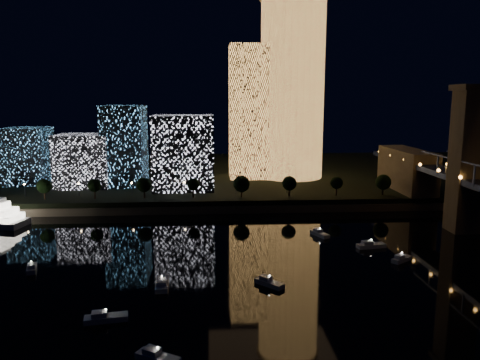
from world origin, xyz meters
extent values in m
plane|color=black|center=(0.00, 0.00, 0.00)|extent=(520.00, 520.00, 0.00)
cube|color=black|center=(0.00, 160.00, 2.50)|extent=(420.00, 160.00, 5.00)
cube|color=#6B5E4C|center=(0.00, 82.00, 1.50)|extent=(420.00, 6.00, 3.00)
cylinder|color=#EDA04B|center=(18.88, 136.71, 48.95)|extent=(32.00, 32.00, 87.91)
cube|color=#EDA04B|center=(-2.42, 137.68, 38.29)|extent=(20.92, 20.92, 66.58)
cube|color=white|center=(-34.70, 108.15, 21.52)|extent=(26.84, 22.71, 33.04)
cube|color=#5DB9FF|center=(-62.98, 120.51, 23.63)|extent=(18.63, 24.22, 37.27)
cube|color=white|center=(-80.96, 117.01, 17.04)|extent=(24.07, 21.89, 24.07)
cube|color=#5DB9FF|center=(-110.07, 126.49, 18.36)|extent=(19.09, 21.00, 26.73)
cube|color=#6B5E4C|center=(65.00, 50.00, 24.00)|extent=(11.00, 9.00, 48.00)
cube|color=#6B5E4C|center=(65.00, 50.00, 49.00)|extent=(13.00, 11.00, 2.00)
cube|color=#6B5E4C|center=(65.00, 100.00, 11.50)|extent=(12.00, 40.00, 23.00)
cube|color=navy|center=(60.00, 36.00, 21.50)|extent=(0.50, 0.50, 7.00)
cube|color=navy|center=(60.00, 60.00, 21.50)|extent=(0.50, 0.50, 7.00)
sphere|color=orange|center=(59.50, 45.00, 19.80)|extent=(1.20, 1.20, 1.20)
sphere|color=orange|center=(59.50, 90.00, 19.80)|extent=(1.20, 1.20, 1.20)
cube|color=silver|center=(26.52, 33.79, 0.60)|extent=(9.20, 4.28, 1.20)
cube|color=silver|center=(25.22, 33.57, 1.70)|extent=(3.44, 2.79, 1.00)
sphere|color=white|center=(26.52, 33.79, 2.60)|extent=(0.36, 0.36, 0.36)
cube|color=silver|center=(-32.29, -25.87, 0.60)|extent=(8.39, 6.41, 1.20)
cube|color=silver|center=(-33.35, -25.25, 1.70)|extent=(3.55, 3.29, 1.00)
sphere|color=white|center=(-32.29, -25.87, 2.60)|extent=(0.36, 0.36, 0.36)
cube|color=silver|center=(-34.90, 7.48, 0.60)|extent=(3.53, 9.50, 1.20)
cube|color=silver|center=(-34.81, 6.08, 1.70)|extent=(2.62, 3.40, 1.00)
sphere|color=white|center=(-34.90, 7.48, 2.60)|extent=(0.36, 0.36, 0.36)
cube|color=silver|center=(-70.77, 20.29, 0.60)|extent=(4.09, 7.30, 1.20)
cube|color=silver|center=(-70.47, 19.29, 1.70)|extent=(2.42, 2.84, 1.00)
sphere|color=white|center=(-70.77, 20.29, 2.60)|extent=(0.36, 0.36, 0.36)
cube|color=silver|center=(13.61, 47.14, 0.60)|extent=(5.46, 8.33, 1.20)
cube|color=silver|center=(13.15, 48.24, 1.70)|extent=(3.00, 3.38, 1.00)
sphere|color=white|center=(13.61, 47.14, 2.60)|extent=(0.36, 0.36, 0.36)
cube|color=silver|center=(-8.55, 6.30, 0.60)|extent=(7.22, 7.36, 1.20)
cube|color=silver|center=(-9.36, 7.15, 1.70)|extent=(3.36, 3.38, 1.00)
sphere|color=white|center=(-8.55, 6.30, 2.60)|extent=(0.36, 0.36, 0.36)
cube|color=silver|center=(-44.63, -10.00, 0.60)|extent=(9.13, 4.22, 1.20)
cube|color=silver|center=(-45.93, -10.22, 1.70)|extent=(3.41, 2.76, 1.00)
sphere|color=white|center=(-44.63, -10.00, 2.60)|extent=(0.36, 0.36, 0.36)
cube|color=silver|center=(30.94, 21.17, 0.60)|extent=(6.97, 5.83, 1.20)
cube|color=silver|center=(30.09, 20.57, 1.70)|extent=(3.03, 2.88, 1.00)
sphere|color=white|center=(30.94, 21.17, 2.60)|extent=(0.36, 0.36, 0.36)
cylinder|color=black|center=(-90.00, 88.00, 7.00)|extent=(0.70, 0.70, 4.00)
sphere|color=black|center=(-90.00, 88.00, 10.50)|extent=(5.85, 5.85, 5.85)
cylinder|color=black|center=(-70.00, 88.00, 7.00)|extent=(0.70, 0.70, 4.00)
sphere|color=black|center=(-70.00, 88.00, 10.50)|extent=(5.37, 5.37, 5.37)
cylinder|color=black|center=(-50.00, 88.00, 7.00)|extent=(0.70, 0.70, 4.00)
sphere|color=black|center=(-50.00, 88.00, 10.50)|extent=(6.06, 6.06, 6.06)
cylinder|color=black|center=(-30.00, 88.00, 7.00)|extent=(0.70, 0.70, 4.00)
sphere|color=black|center=(-30.00, 88.00, 10.50)|extent=(5.10, 5.10, 5.10)
cylinder|color=black|center=(-10.00, 88.00, 7.00)|extent=(0.70, 0.70, 4.00)
sphere|color=black|center=(-10.00, 88.00, 10.50)|extent=(6.99, 6.99, 6.99)
cylinder|color=black|center=(10.00, 88.00, 7.00)|extent=(0.70, 0.70, 4.00)
sphere|color=black|center=(10.00, 88.00, 10.50)|extent=(6.09, 6.09, 6.09)
cylinder|color=black|center=(30.00, 88.00, 7.00)|extent=(0.70, 0.70, 4.00)
sphere|color=black|center=(30.00, 88.00, 10.50)|extent=(5.29, 5.29, 5.29)
cylinder|color=black|center=(50.00, 88.00, 7.00)|extent=(0.70, 0.70, 4.00)
sphere|color=black|center=(50.00, 88.00, 10.50)|extent=(6.56, 6.56, 6.56)
cylinder|color=black|center=(-100.00, 94.00, 7.50)|extent=(0.24, 0.24, 5.00)
sphere|color=#FFCC7F|center=(-100.00, 94.00, 10.30)|extent=(0.70, 0.70, 0.70)
cylinder|color=black|center=(-78.00, 94.00, 7.50)|extent=(0.24, 0.24, 5.00)
sphere|color=#FFCC7F|center=(-78.00, 94.00, 10.30)|extent=(0.70, 0.70, 0.70)
cylinder|color=black|center=(-56.00, 94.00, 7.50)|extent=(0.24, 0.24, 5.00)
sphere|color=#FFCC7F|center=(-56.00, 94.00, 10.30)|extent=(0.70, 0.70, 0.70)
cylinder|color=black|center=(-34.00, 94.00, 7.50)|extent=(0.24, 0.24, 5.00)
sphere|color=#FFCC7F|center=(-34.00, 94.00, 10.30)|extent=(0.70, 0.70, 0.70)
cylinder|color=black|center=(-12.00, 94.00, 7.50)|extent=(0.24, 0.24, 5.00)
sphere|color=#FFCC7F|center=(-12.00, 94.00, 10.30)|extent=(0.70, 0.70, 0.70)
cylinder|color=black|center=(10.00, 94.00, 7.50)|extent=(0.24, 0.24, 5.00)
sphere|color=#FFCC7F|center=(10.00, 94.00, 10.30)|extent=(0.70, 0.70, 0.70)
cylinder|color=black|center=(32.00, 94.00, 7.50)|extent=(0.24, 0.24, 5.00)
sphere|color=#FFCC7F|center=(32.00, 94.00, 10.30)|extent=(0.70, 0.70, 0.70)
camera|label=1|loc=(-22.61, -101.89, 45.62)|focal=35.00mm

